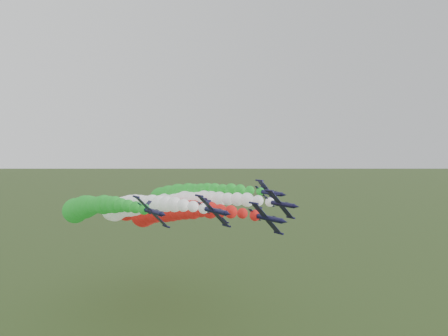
{
  "coord_description": "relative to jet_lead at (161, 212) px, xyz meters",
  "views": [
    {
      "loc": [
        -60.85,
        -82.44,
        60.12
      ],
      "look_at": [
        2.42,
        4.55,
        53.78
      ],
      "focal_mm": 35.0,
      "sensor_mm": 36.0,
      "label": 1
    }
  ],
  "objects": [
    {
      "name": "jet_trail",
      "position": [
        5.78,
        29.09,
        -2.5
      ],
      "size": [
        14.47,
        85.64,
        18.46
      ],
      "rotation": [
        0.0,
        0.79,
        0.0
      ],
      "color": "black",
      "rests_on": "ground"
    },
    {
      "name": "jet_lead",
      "position": [
        0.0,
        0.0,
        0.0
      ],
      "size": [
        14.44,
        85.61,
        18.42
      ],
      "rotation": [
        0.0,
        0.79,
        0.0
      ],
      "color": "black",
      "rests_on": "ground"
    },
    {
      "name": "jet_inner_right",
      "position": [
        11.67,
        7.29,
        1.35
      ],
      "size": [
        13.72,
        84.89,
        17.7
      ],
      "rotation": [
        0.0,
        0.79,
        0.0
      ],
      "color": "black",
      "rests_on": "ground"
    },
    {
      "name": "jet_outer_left",
      "position": [
        -19.44,
        17.46,
        1.02
      ],
      "size": [
        14.52,
        85.69,
        18.51
      ],
      "rotation": [
        0.0,
        0.79,
        0.0
      ],
      "color": "black",
      "rests_on": "ground"
    },
    {
      "name": "jet_outer_right",
      "position": [
        16.69,
        19.2,
        2.52
      ],
      "size": [
        14.61,
        85.79,
        18.6
      ],
      "rotation": [
        0.0,
        0.79,
        0.0
      ],
      "color": "black",
      "rests_on": "ground"
    },
    {
      "name": "jet_inner_left",
      "position": [
        -8.82,
        7.12,
        1.61
      ],
      "size": [
        13.68,
        84.85,
        17.67
      ],
      "rotation": [
        0.0,
        0.79,
        0.0
      ],
      "color": "black",
      "rests_on": "ground"
    }
  ]
}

